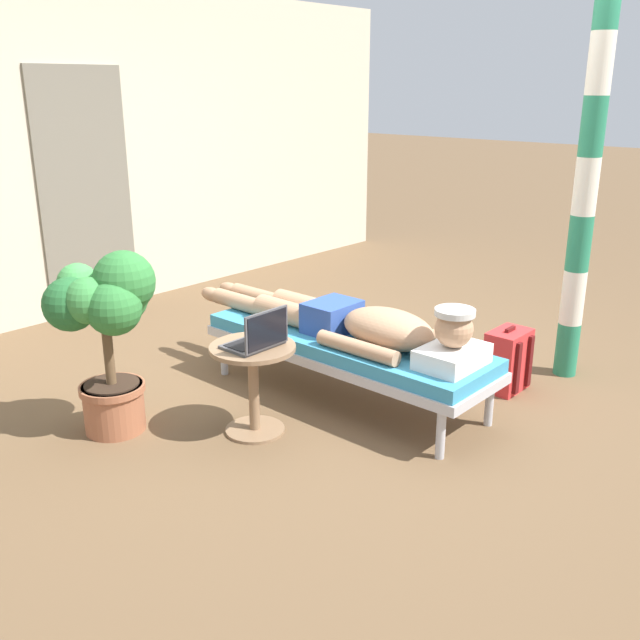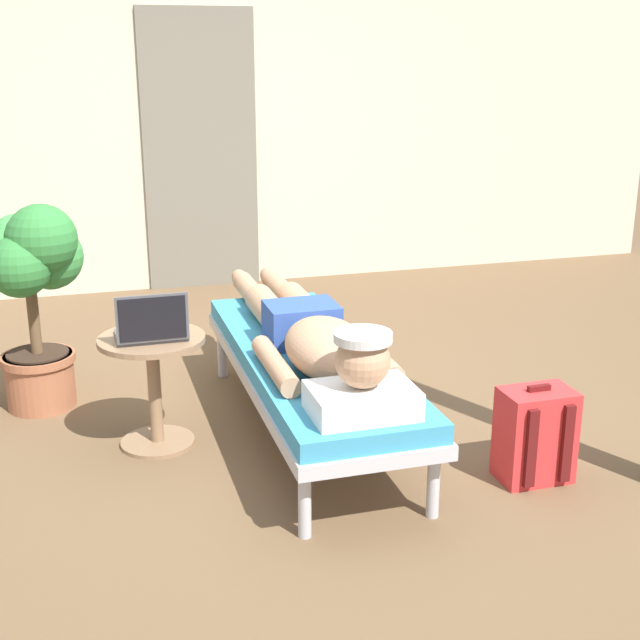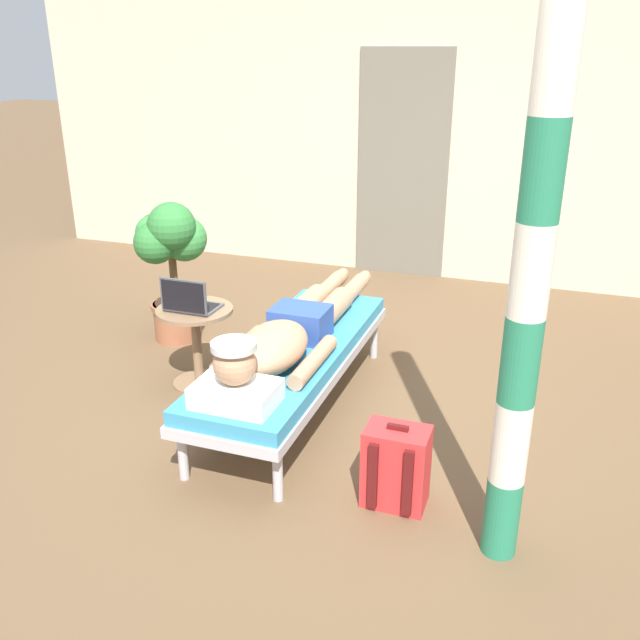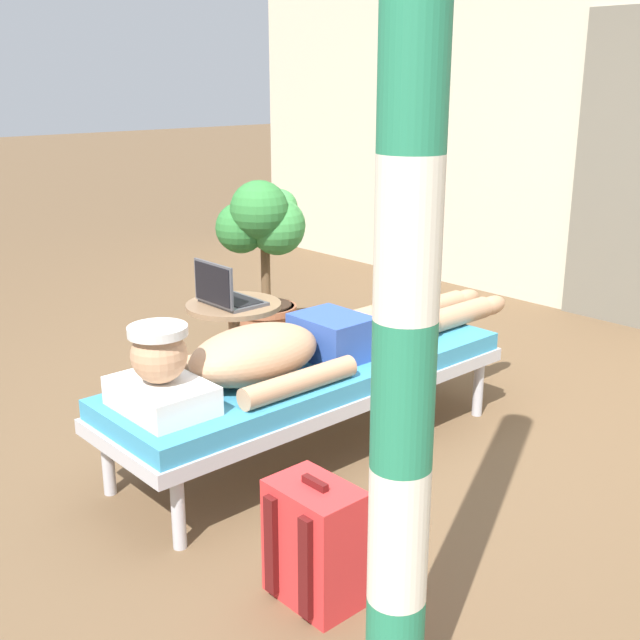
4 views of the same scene
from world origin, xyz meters
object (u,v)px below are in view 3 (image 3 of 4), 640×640
Objects in this scene: laptop at (189,302)px; porch_post at (531,271)px; side_table at (196,333)px; backpack at (396,467)px; person_reclining at (288,334)px; potted_plant at (171,249)px; lounge_chair at (294,356)px.

porch_post reaches higher than laptop.
side_table reaches higher than backpack.
side_table is at bearing 165.96° from person_reclining.
potted_plant reaches higher than side_table.
backpack is 1.21m from porch_post.
person_reclining reaches higher than backpack.
laptop is (-0.70, 0.04, 0.24)m from lounge_chair.
lounge_chair is 3.69× the size of side_table.
lounge_chair is at bearing -7.54° from side_table.
backpack is at bearing -26.06° from laptop.
side_table is at bearing 172.46° from lounge_chair.
backpack is (0.79, -0.69, -0.15)m from lounge_chair.
side_table is 0.50× the size of potted_plant.
lounge_chair is 0.75× the size of porch_post.
potted_plant is (-2.01, 1.39, 0.50)m from backpack.
side_table reaches higher than lounge_chair.
person_reclining reaches higher than lounge_chair.
porch_post reaches higher than lounge_chair.
potted_plant reaches higher than person_reclining.
porch_post is (0.51, -0.18, 1.08)m from backpack.
laptop is at bearing 155.45° from porch_post.
lounge_chair is at bearing 139.01° from backpack.
side_table is 2.41m from porch_post.
backpack is at bearing -40.99° from lounge_chair.
potted_plant is at bearing 130.39° from side_table.
porch_post is at bearing -31.98° from potted_plant.
person_reclining is at bearing -90.00° from lounge_chair.
potted_plant is at bearing 128.11° from laptop.
potted_plant is (-0.52, 0.61, 0.34)m from side_table.
person_reclining reaches higher than side_table.
lounge_chair is 0.74m from laptop.
lounge_chair is 1.82m from porch_post.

